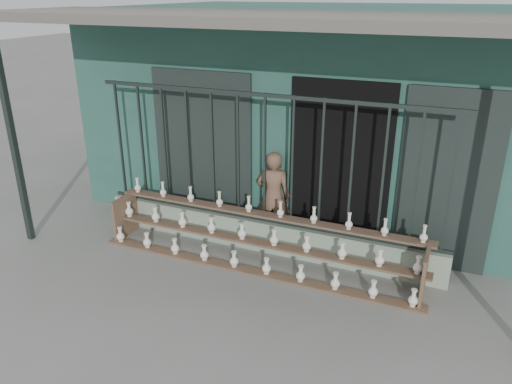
% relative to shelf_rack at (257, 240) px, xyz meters
% --- Properties ---
extents(ground, '(60.00, 60.00, 0.00)m').
position_rel_shelf_rack_xyz_m(ground, '(-0.07, -0.89, -0.36)').
color(ground, slate).
extents(workshop_building, '(7.40, 6.60, 3.21)m').
position_rel_shelf_rack_xyz_m(workshop_building, '(-0.06, 3.34, 1.26)').
color(workshop_building, '#285548').
rests_on(workshop_building, ground).
extents(parapet_wall, '(5.00, 0.20, 0.45)m').
position_rel_shelf_rack_xyz_m(parapet_wall, '(-0.07, 0.41, -0.13)').
color(parapet_wall, '#93A78F').
rests_on(parapet_wall, ground).
extents(security_fence, '(5.00, 0.04, 1.80)m').
position_rel_shelf_rack_xyz_m(security_fence, '(-0.07, 0.41, 0.99)').
color(security_fence, '#283330').
rests_on(security_fence, parapet_wall).
extents(shelf_rack, '(4.50, 0.68, 0.85)m').
position_rel_shelf_rack_xyz_m(shelf_rack, '(0.00, 0.00, 0.00)').
color(shelf_rack, brown).
rests_on(shelf_rack, ground).
extents(elderly_woman, '(0.55, 0.42, 1.36)m').
position_rel_shelf_rack_xyz_m(elderly_woman, '(-0.08, 0.78, 0.32)').
color(elderly_woman, brown).
rests_on(elderly_woman, ground).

